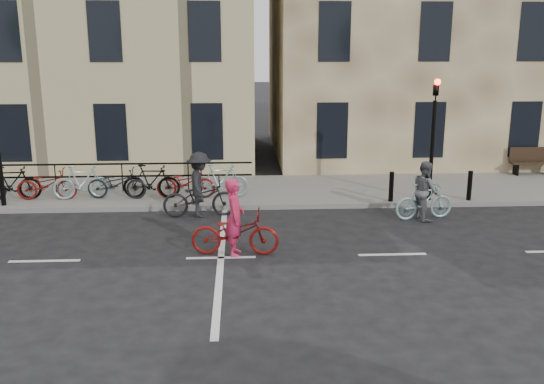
{
  "coord_description": "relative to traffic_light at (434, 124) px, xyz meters",
  "views": [
    {
      "loc": [
        0.47,
        -13.2,
        4.88
      ],
      "look_at": [
        1.28,
        1.79,
        1.1
      ],
      "focal_mm": 40.0,
      "sensor_mm": 36.0,
      "label": 1
    }
  ],
  "objects": [
    {
      "name": "traffic_light",
      "position": [
        0.0,
        0.0,
        0.0
      ],
      "size": [
        0.18,
        0.3,
        3.9
      ],
      "color": "black",
      "rests_on": "sidewalk"
    },
    {
      "name": "bollard_east",
      "position": [
        -1.2,
        -0.09,
        -1.85
      ],
      "size": [
        0.14,
        0.14,
        0.9
      ],
      "primitive_type": "cylinder",
      "color": "black",
      "rests_on": "sidewalk"
    },
    {
      "name": "cyclist_dark",
      "position": [
        -6.88,
        -0.9,
        -1.72
      ],
      "size": [
        2.13,
        1.25,
        1.85
      ],
      "rotation": [
        0.0,
        0.0,
        1.65
      ],
      "color": "black",
      "rests_on": "ground"
    },
    {
      "name": "building_west",
      "position": [
        -15.2,
        8.66,
        2.7
      ],
      "size": [
        20.0,
        10.0,
        10.0
      ],
      "primitive_type": "cube",
      "color": "tan",
      "rests_on": "sidewalk"
    },
    {
      "name": "cyclist_grey",
      "position": [
        -0.62,
        -1.52,
        -1.79
      ],
      "size": [
        1.76,
        0.9,
        1.65
      ],
      "rotation": [
        0.0,
        0.0,
        1.75
      ],
      "color": "#88AEB3",
      "rests_on": "ground"
    },
    {
      "name": "cyclist_pink",
      "position": [
        -5.87,
        -4.12,
        -1.82
      ],
      "size": [
        2.09,
        0.87,
        1.82
      ],
      "rotation": [
        0.0,
        0.0,
        1.49
      ],
      "color": "maroon",
      "rests_on": "ground"
    },
    {
      "name": "ground",
      "position": [
        -6.2,
        -4.34,
        -2.45
      ],
      "size": [
        120.0,
        120.0,
        0.0
      ],
      "primitive_type": "plane",
      "color": "black",
      "rests_on": "ground"
    },
    {
      "name": "sidewalk",
      "position": [
        -10.2,
        1.66,
        -2.38
      ],
      "size": [
        46.0,
        4.0,
        0.15
      ],
      "primitive_type": "cube",
      "color": "slate",
      "rests_on": "ground"
    },
    {
      "name": "parked_bikes",
      "position": [
        -10.07,
        0.7,
        -1.81
      ],
      "size": [
        9.35,
        1.23,
        1.05
      ],
      "color": "black",
      "rests_on": "sidewalk"
    },
    {
      "name": "bollard_west",
      "position": [
        1.2,
        -0.09,
        -1.85
      ],
      "size": [
        0.14,
        0.14,
        0.9
      ],
      "primitive_type": "cylinder",
      "color": "black",
      "rests_on": "sidewalk"
    },
    {
      "name": "building_east",
      "position": [
        2.8,
        8.66,
        3.7
      ],
      "size": [
        14.0,
        10.0,
        12.0
      ],
      "primitive_type": "cube",
      "color": "#857250",
      "rests_on": "sidewalk"
    },
    {
      "name": "bench",
      "position": [
        4.8,
        3.39,
        -1.78
      ],
      "size": [
        1.6,
        0.41,
        0.97
      ],
      "color": "black",
      "rests_on": "sidewalk"
    }
  ]
}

